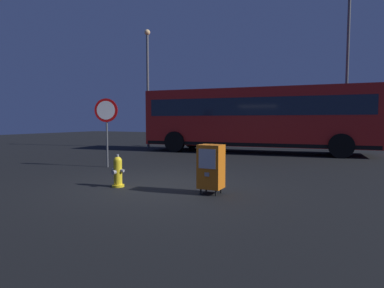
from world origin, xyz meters
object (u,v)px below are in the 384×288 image
(fire_hydrant, at_px, (118,172))
(street_light_near_left, at_px, (347,62))
(newspaper_box_primary, at_px, (211,166))
(bus_near, at_px, (255,117))
(street_light_near_right, at_px, (148,79))
(stop_sign, at_px, (106,118))

(fire_hydrant, bearing_deg, street_light_near_left, 69.64)
(newspaper_box_primary, bearing_deg, bus_near, 99.74)
(fire_hydrant, bearing_deg, street_light_near_right, 120.61)
(fire_hydrant, distance_m, street_light_near_right, 11.37)
(fire_hydrant, bearing_deg, stop_sign, 135.49)
(bus_near, relative_size, street_light_near_right, 1.63)
(street_light_near_left, bearing_deg, stop_sign, -124.95)
(stop_sign, bearing_deg, fire_hydrant, -44.51)
(fire_hydrant, xyz_separation_m, street_light_near_right, (-5.51, 9.31, 3.48))
(stop_sign, distance_m, bus_near, 7.66)
(bus_near, xyz_separation_m, street_light_near_left, (3.86, 2.72, 2.72))
(stop_sign, relative_size, street_light_near_left, 0.29)
(newspaper_box_primary, bearing_deg, street_light_near_right, 130.49)
(street_light_near_left, bearing_deg, street_light_near_right, -164.49)
(newspaper_box_primary, distance_m, bus_near, 9.27)
(street_light_near_left, relative_size, street_light_near_right, 1.18)
(fire_hydrant, relative_size, street_light_near_right, 0.11)
(street_light_near_right, bearing_deg, fire_hydrant, -59.39)
(fire_hydrant, bearing_deg, bus_near, 86.18)
(fire_hydrant, distance_m, street_light_near_left, 13.52)
(newspaper_box_primary, relative_size, stop_sign, 0.46)
(bus_near, height_order, street_light_near_left, street_light_near_left)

